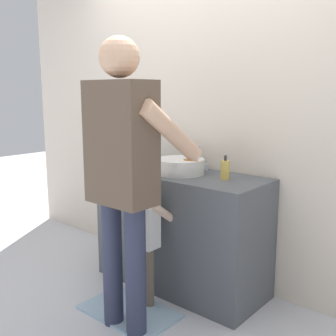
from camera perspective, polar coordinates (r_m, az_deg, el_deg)
ground_plane at (r=3.05m, az=-1.92°, el=-17.89°), size 14.00×14.00×0.00m
back_wall at (r=3.17m, az=5.60°, el=8.67°), size 4.40×0.08×2.70m
vanity_cabinet at (r=3.08m, az=1.83°, el=-8.71°), size 1.29×0.54×0.87m
sink_basin at (r=2.94m, az=1.65°, el=0.29°), size 0.36×0.36×0.11m
faucet at (r=3.11m, az=4.18°, el=1.28°), size 0.18×0.14×0.18m
toothbrush_cup at (r=3.21m, az=-1.52°, el=1.11°), size 0.07×0.07×0.21m
soap_bottle at (r=2.77m, az=8.04°, el=-0.23°), size 0.06×0.06×0.17m
bath_mat at (r=2.89m, az=-5.47°, el=-19.46°), size 0.64×0.40×0.02m
child_toddler at (r=2.75m, az=-3.43°, el=-8.31°), size 0.29×0.29×0.94m
adult_parent at (r=2.37m, az=-6.26°, el=0.90°), size 0.55×0.57×1.76m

